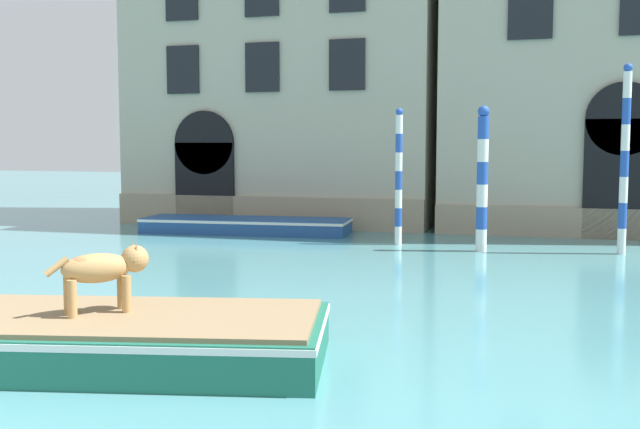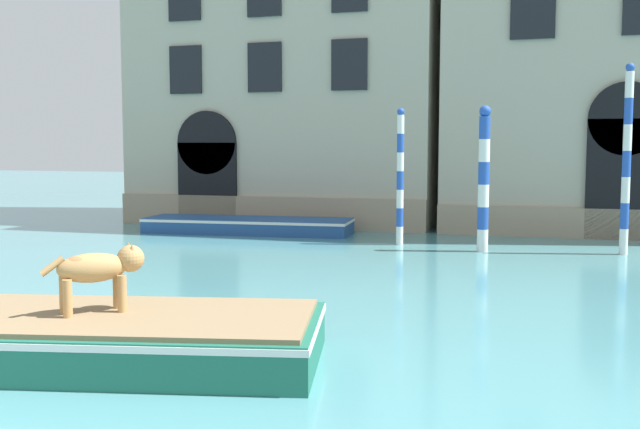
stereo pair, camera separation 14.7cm
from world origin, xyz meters
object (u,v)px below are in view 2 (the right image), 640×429
Objects in this scene: dog_on_deck at (100,268)px; mooring_pole_0 at (400,176)px; boat_foreground at (61,335)px; boat_moored_near_palazzo at (248,225)px; mooring_pole_1 at (484,178)px; mooring_pole_3 at (627,159)px.

mooring_pole_0 reaches higher than dog_on_deck.
boat_moored_near_palazzo is (-2.93, 13.15, -0.08)m from boat_foreground.
mooring_pole_1 is at bearing 57.04° from boat_foreground.
boat_foreground is at bearing -99.53° from mooring_pole_0.
mooring_pole_1 reaches higher than boat_foreground.
mooring_pole_1 reaches higher than dog_on_deck.
dog_on_deck is at bearing -121.66° from mooring_pole_3.
boat_foreground is at bearing 157.61° from dog_on_deck.
boat_foreground is at bearing -82.11° from boat_moored_near_palazzo.
boat_foreground is 1.06× the size of boat_moored_near_palazzo.
boat_foreground is at bearing -110.64° from mooring_pole_1.
mooring_pole_3 is (7.11, 11.53, 1.18)m from dog_on_deck.
dog_on_deck is at bearing -108.85° from mooring_pole_1.
mooring_pole_0 is 0.79× the size of mooring_pole_3.
boat_foreground is 13.48m from boat_moored_near_palazzo.
mooring_pole_1 is (3.76, 11.03, 0.69)m from dog_on_deck.
dog_on_deck is 13.59m from mooring_pole_3.
mooring_pole_1 is at bearing -171.51° from mooring_pole_3.
mooring_pole_3 reaches higher than mooring_pole_0.
mooring_pole_1 reaches higher than mooring_pole_0.
mooring_pole_0 reaches higher than boat_foreground.
boat_moored_near_palazzo is (-3.39, 12.96, -0.91)m from dog_on_deck.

